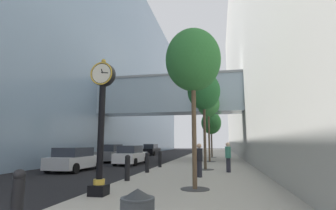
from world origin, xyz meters
name	(u,v)px	position (x,y,z in m)	size (l,w,h in m)	color
ground_plane	(180,159)	(0.00, 27.00, 0.00)	(110.00, 110.00, 0.00)	black
sidewalk_right	(211,157)	(3.52, 30.00, 0.07)	(7.03, 80.00, 0.14)	#9E998E
building_block_left	(96,56)	(-12.64, 29.94, 14.23)	(24.59, 80.00, 28.61)	#758EA8
building_block_right	(272,38)	(11.53, 30.00, 14.95)	(9.00, 80.00, 29.90)	#B7B2A8
street_clock	(101,118)	(0.61, 5.44, 2.73)	(0.84, 0.55, 4.71)	black
bollard_nearest	(18,196)	(0.37, 2.17, 0.76)	(0.26, 0.26, 1.18)	black
bollard_third	(127,167)	(0.37, 8.78, 0.76)	(0.26, 0.26, 1.18)	black
bollard_fourth	(147,162)	(0.37, 12.09, 0.76)	(0.26, 0.26, 1.18)	black
bollard_fifth	(160,158)	(0.37, 15.40, 0.76)	(0.26, 0.26, 1.18)	black
street_tree_near	(193,61)	(3.64, 7.22, 5.16)	(2.23, 2.23, 6.34)	#333335
street_tree_mid_near	(204,92)	(3.64, 14.35, 5.29)	(2.20, 2.20, 6.46)	#333335
street_tree_mid_far	(208,104)	(3.64, 21.49, 5.46)	(2.11, 2.11, 6.59)	#333335
street_tree_far	(211,123)	(3.64, 28.62, 4.24)	(2.39, 2.39, 5.50)	#333335
pedestrian_walking	(199,159)	(3.55, 10.64, 1.03)	(0.46, 0.52, 1.69)	#23232D
pedestrian_by_clock	(228,156)	(5.07, 13.14, 1.08)	(0.48, 0.48, 1.76)	#23232D
car_silver_near	(75,159)	(-5.01, 13.17, 0.76)	(2.13, 4.35, 1.55)	#B7BABF
car_grey_mid	(111,153)	(-5.88, 21.12, 0.82)	(1.97, 4.24, 1.70)	slate
car_white_far	(131,155)	(-3.00, 18.72, 0.79)	(2.02, 4.66, 1.62)	silver
car_black_trailing	(151,150)	(-5.54, 34.80, 0.80)	(2.02, 4.60, 1.65)	black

